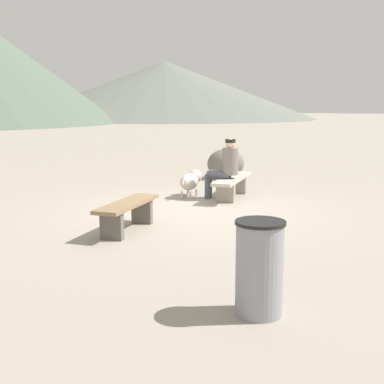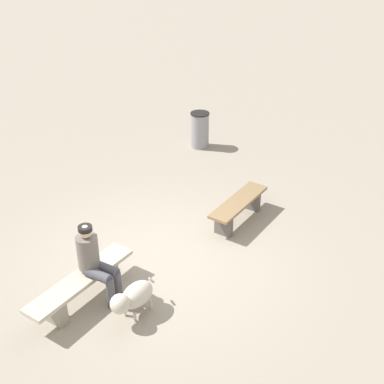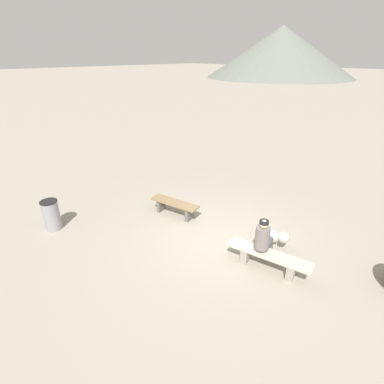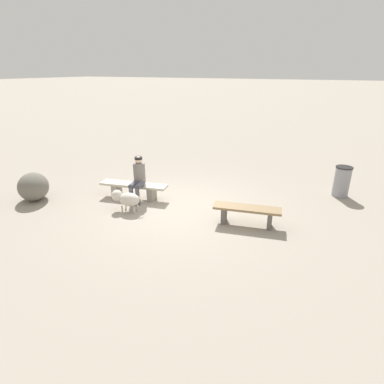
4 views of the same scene
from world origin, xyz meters
TOP-DOWN VIEW (x-y plane):
  - ground at (0.00, 0.00)m, footprint 210.00×210.00m
  - bench_left at (-1.79, 0.11)m, footprint 1.58×0.70m
  - bench_right at (1.50, -0.03)m, footprint 1.93×0.77m
  - seated_person at (1.28, 0.03)m, footprint 0.43×0.66m
  - dog at (1.15, 0.75)m, footprint 0.85×0.42m
  - trash_bin at (-3.65, -2.78)m, footprint 0.45×0.45m

SIDE VIEW (x-z plane):
  - ground at x=0.00m, z-range -0.06..0.00m
  - bench_right at x=1.50m, z-range 0.08..0.50m
  - bench_left at x=-1.79m, z-range 0.10..0.54m
  - dog at x=1.15m, z-range 0.07..0.61m
  - trash_bin at x=-3.65m, z-range 0.00..0.87m
  - seated_person at x=1.28m, z-range 0.08..1.29m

